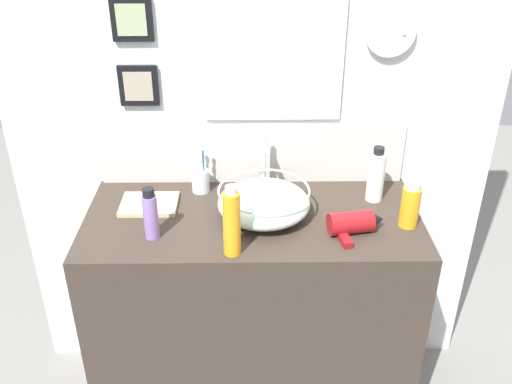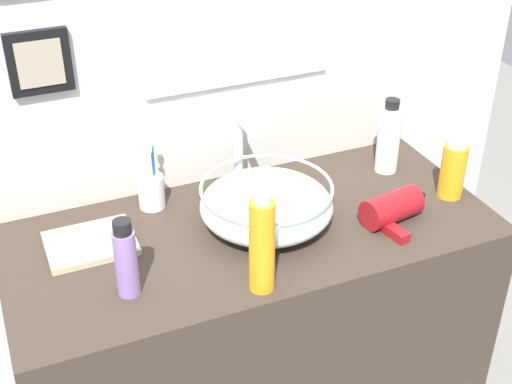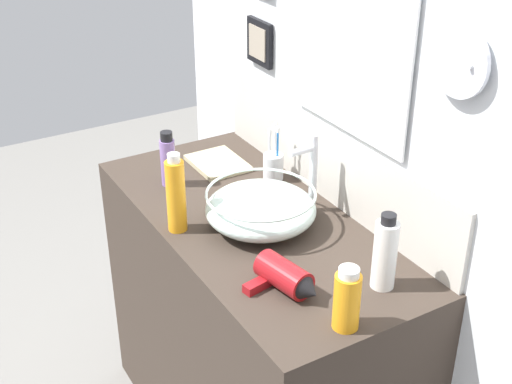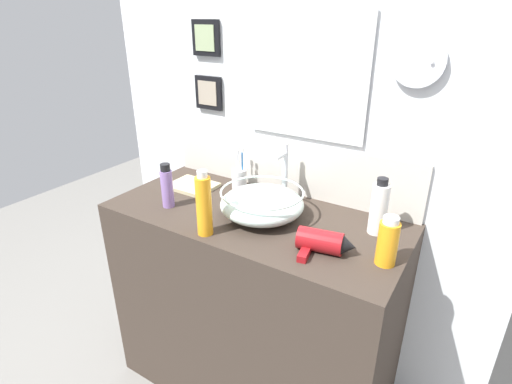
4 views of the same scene
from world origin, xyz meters
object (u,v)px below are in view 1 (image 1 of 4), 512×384
Objects in this scene: glass_bowl_sink at (264,202)px; hand_towel at (149,204)px; spray_bottle at (232,222)px; faucet at (263,159)px; hair_drier at (355,223)px; shampoo_bottle at (410,205)px; toothbrush_cup at (201,180)px; soap_dispenser at (151,214)px; lotion_bottle at (376,176)px.

glass_bowl_sink is 0.43m from hand_towel.
hand_towel is at bearing 136.49° from spray_bottle.
faucet reaches higher than hair_drier.
spray_bottle is 0.62m from shampoo_bottle.
toothbrush_cup is at bearing 31.54° from hand_towel.
hair_drier is 0.68m from soap_dispenser.
hair_drier is at bearing -167.55° from shampoo_bottle.
toothbrush_cup is 0.78m from shampoo_bottle.
lotion_bottle is at bearing 15.51° from glass_bowl_sink.
hand_towel is at bearing 101.84° from soap_dispenser.
shampoo_bottle is at bearing -18.97° from toothbrush_cup.
toothbrush_cup reaches higher than shampoo_bottle.
glass_bowl_sink is 0.32m from hair_drier.
hair_drier is at bearing -28.58° from toothbrush_cup.
lotion_bottle is (0.79, 0.24, 0.01)m from soap_dispenser.
toothbrush_cup is 0.66m from lotion_bottle.
spray_bottle is at bearing -164.59° from hair_drier.
soap_dispenser reaches higher than hair_drier.
faucet reaches higher than shampoo_bottle.
faucet reaches higher than lotion_bottle.
soap_dispenser is (-0.27, 0.10, -0.03)m from spray_bottle.
hair_drier is 0.95× the size of lotion_bottle.
faucet is 1.18× the size of lotion_bottle.
glass_bowl_sink is 0.25m from spray_bottle.
faucet is 0.25m from toothbrush_cup.
soap_dispenser is 0.83m from lotion_bottle.
soap_dispenser is at bearing -161.49° from glass_bowl_sink.
faucet is at bearing 38.33° from soap_dispenser.
lotion_bottle is at bearing 63.82° from hair_drier.
hand_towel is (-0.18, -0.11, -0.04)m from toothbrush_cup.
hair_drier is at bearing 15.41° from spray_bottle.
toothbrush_cup is at bearing 176.29° from faucet.
toothbrush_cup is at bearing 65.86° from soap_dispenser.
spray_bottle reaches higher than shampoo_bottle.
hand_towel is at bearing 171.29° from shampoo_bottle.
lotion_bottle is (0.65, -0.07, 0.05)m from toothbrush_cup.
soap_dispenser is (-0.68, -0.02, 0.05)m from hair_drier.
lotion_bottle is 1.28× the size of shampoo_bottle.
lotion_bottle is 0.84m from hand_towel.
shampoo_bottle is at bearing -25.45° from faucet.
faucet is 0.43m from hair_drier.
glass_bowl_sink is 0.40m from soap_dispenser.
soap_dispenser is 0.87m from shampoo_bottle.
toothbrush_cup reaches higher than glass_bowl_sink.
faucet reaches higher than soap_dispenser.
toothbrush_cup is 1.17× the size of shampoo_bottle.
spray_bottle is at bearing -72.37° from toothbrush_cup.
toothbrush_cup reaches higher than hair_drier.
glass_bowl_sink is 1.68× the size of toothbrush_cup.
glass_bowl_sink is at bearing 160.51° from hair_drier.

